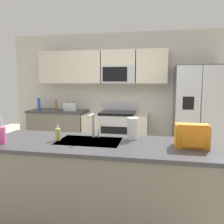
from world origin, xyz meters
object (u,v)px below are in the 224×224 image
(range_oven, at_px, (116,132))
(pepper_mill, at_px, (56,105))
(bottle_blue, at_px, (39,104))
(sink_faucet, at_px, (93,123))
(soap_dispenser, at_px, (58,134))
(paper_towel_roll, at_px, (133,128))
(backpack, at_px, (192,135))
(refrigerator, at_px, (197,113))
(drink_cup_pink, at_px, (2,135))
(toaster, at_px, (71,107))

(range_oven, relative_size, pepper_mill, 5.57)
(bottle_blue, bearing_deg, sink_faucet, -50.33)
(sink_faucet, relative_size, soap_dispenser, 1.66)
(bottle_blue, relative_size, soap_dispenser, 1.59)
(paper_towel_roll, height_order, backpack, paper_towel_roll)
(backpack, bearing_deg, refrigerator, 79.83)
(range_oven, distance_m, pepper_mill, 1.48)
(range_oven, distance_m, bottle_blue, 1.87)
(range_oven, relative_size, drink_cup_pink, 4.67)
(refrigerator, xyz_separation_m, toaster, (-2.65, 0.02, 0.07))
(soap_dispenser, bearing_deg, refrigerator, 53.19)
(bottle_blue, bearing_deg, paper_towel_roll, -43.81)
(bottle_blue, bearing_deg, toaster, -2.13)
(refrigerator, distance_m, paper_towel_roll, 2.46)
(range_oven, bearing_deg, bottle_blue, -179.23)
(soap_dispenser, height_order, paper_towel_roll, paper_towel_roll)
(range_oven, height_order, toaster, range_oven)
(pepper_mill, distance_m, paper_towel_roll, 3.02)
(pepper_mill, relative_size, sink_faucet, 0.87)
(refrigerator, distance_m, pepper_mill, 3.01)
(pepper_mill, bearing_deg, refrigerator, -1.32)
(pepper_mill, bearing_deg, sink_faucet, -57.11)
(drink_cup_pink, height_order, paper_towel_roll, drink_cup_pink)
(toaster, relative_size, bottle_blue, 1.03)
(range_oven, bearing_deg, toaster, -177.00)
(sink_faucet, xyz_separation_m, paper_towel_roll, (0.44, 0.05, -0.05))
(refrigerator, height_order, bottle_blue, refrigerator)
(sink_faucet, bearing_deg, drink_cup_pink, -154.62)
(toaster, height_order, backpack, backpack)
(sink_faucet, height_order, drink_cup_pink, drink_cup_pink)
(sink_faucet, height_order, soap_dispenser, sink_faucet)
(toaster, distance_m, backpack, 3.31)
(range_oven, xyz_separation_m, drink_cup_pink, (-0.71, -2.76, 0.54))
(range_oven, distance_m, drink_cup_pink, 2.90)
(range_oven, xyz_separation_m, pepper_mill, (-1.36, -0.00, 0.58))
(refrigerator, distance_m, sink_faucet, 2.72)
(toaster, xyz_separation_m, backpack, (2.21, -2.46, 0.03))
(toaster, xyz_separation_m, drink_cup_pink, (0.29, -2.71, -0.00))
(paper_towel_roll, bearing_deg, soap_dispenser, -164.02)
(drink_cup_pink, bearing_deg, soap_dispenser, 24.18)
(range_oven, bearing_deg, refrigerator, -2.50)
(toaster, distance_m, drink_cup_pink, 2.73)
(range_oven, xyz_separation_m, backpack, (1.21, -2.51, 0.57))
(range_oven, relative_size, paper_towel_roll, 5.67)
(range_oven, bearing_deg, paper_towel_roll, -75.34)
(refrigerator, relative_size, toaster, 6.61)
(refrigerator, distance_m, soap_dispenser, 3.07)
(bottle_blue, relative_size, backpack, 0.85)
(paper_towel_roll, bearing_deg, bottle_blue, 136.19)
(bottle_blue, height_order, drink_cup_pink, drink_cup_pink)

